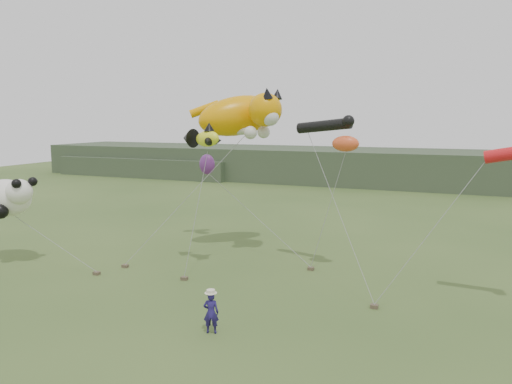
{
  "coord_description": "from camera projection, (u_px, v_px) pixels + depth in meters",
  "views": [
    {
      "loc": [
        9.17,
        -15.7,
        7.72
      ],
      "look_at": [
        1.49,
        3.0,
        4.73
      ],
      "focal_mm": 35.0,
      "sensor_mm": 36.0,
      "label": 1
    }
  ],
  "objects": [
    {
      "name": "ground",
      "position": [
        190.0,
        324.0,
        18.94
      ],
      "size": [
        120.0,
        120.0,
        0.0
      ],
      "primitive_type": "plane",
      "color": "#385123",
      "rests_on": "ground"
    },
    {
      "name": "headland",
      "position": [
        351.0,
        167.0,
        60.72
      ],
      "size": [
        90.0,
        13.0,
        4.0
      ],
      "color": "#2D3D28",
      "rests_on": "ground"
    },
    {
      "name": "festival_attendant",
      "position": [
        211.0,
        313.0,
        18.01
      ],
      "size": [
        0.65,
        0.53,
        1.54
      ],
      "primitive_type": "imported",
      "rotation": [
        0.0,
        0.0,
        3.46
      ],
      "color": "navy",
      "rests_on": "ground"
    },
    {
      "name": "sandbag_anchors",
      "position": [
        212.0,
        277.0,
        24.2
      ],
      "size": [
        13.84,
        5.07,
        0.16
      ],
      "color": "brown",
      "rests_on": "ground"
    },
    {
      "name": "cat_kite",
      "position": [
        244.0,
        115.0,
        28.38
      ],
      "size": [
        6.56,
        5.26,
        3.01
      ],
      "color": "orange",
      "rests_on": "ground"
    },
    {
      "name": "fish_kite",
      "position": [
        200.0,
        138.0,
        25.02
      ],
      "size": [
        2.62,
        1.72,
        1.28
      ],
      "color": "yellow",
      "rests_on": "ground"
    },
    {
      "name": "tube_kites",
      "position": [
        414.0,
        136.0,
        22.34
      ],
      "size": [
        11.84,
        3.65,
        2.01
      ],
      "color": "black",
      "rests_on": "ground"
    },
    {
      "name": "panda_kite",
      "position": [
        8.0,
        197.0,
        26.63
      ],
      "size": [
        3.52,
        2.27,
        2.19
      ],
      "color": "white",
      "rests_on": "ground"
    },
    {
      "name": "misc_kites",
      "position": [
        261.0,
        156.0,
        28.19
      ],
      "size": [
        10.85,
        4.66,
        2.71
      ],
      "color": "#DD4F24",
      "rests_on": "ground"
    }
  ]
}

